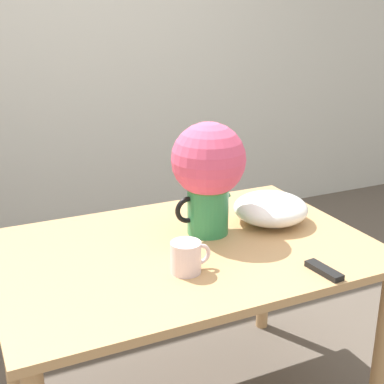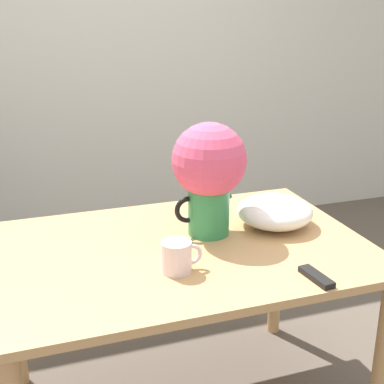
% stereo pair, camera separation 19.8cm
% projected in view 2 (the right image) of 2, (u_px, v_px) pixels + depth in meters
% --- Properties ---
extents(wall_back, '(8.00, 0.05, 2.60)m').
position_uv_depth(wall_back, '(103.00, 49.00, 3.52)').
color(wall_back, silver).
rests_on(wall_back, ground_plane).
extents(table, '(1.35, 0.92, 0.74)m').
position_uv_depth(table, '(182.00, 270.00, 1.98)').
color(table, tan).
rests_on(table, ground_plane).
extents(flower_vase, '(0.28, 0.28, 0.43)m').
position_uv_depth(flower_vase, '(209.00, 170.00, 1.98)').
color(flower_vase, '#2D844C').
rests_on(flower_vase, table).
extents(coffee_mug, '(0.14, 0.10, 0.11)m').
position_uv_depth(coffee_mug, '(177.00, 257.00, 1.75)').
color(coffee_mug, silver).
rests_on(coffee_mug, table).
extents(white_bowl, '(0.30, 0.30, 0.12)m').
position_uv_depth(white_bowl, '(275.00, 211.00, 2.11)').
color(white_bowl, white).
rests_on(white_bowl, table).
extents(remote_control, '(0.06, 0.15, 0.02)m').
position_uv_depth(remote_control, '(316.00, 277.00, 1.71)').
color(remote_control, black).
rests_on(remote_control, table).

